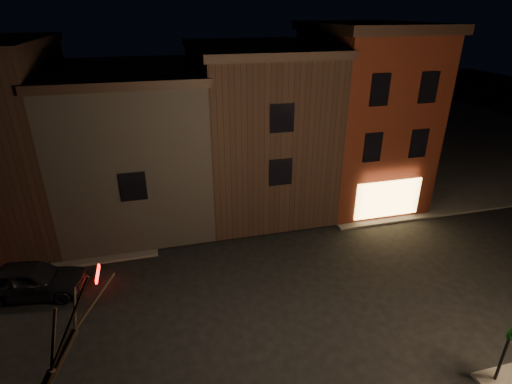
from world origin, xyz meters
TOP-DOWN VIEW (x-y plane):
  - ground at (0.00, 0.00)m, footprint 120.00×120.00m
  - sidewalk_far_right at (20.00, 20.00)m, footprint 30.00×30.00m
  - corner_building at (8.00, 9.47)m, footprint 6.50×8.50m
  - row_building_a at (1.50, 10.50)m, footprint 7.30×10.30m
  - row_building_b at (-5.75, 10.50)m, footprint 7.80×10.30m
  - parked_car_a at (-10.33, 3.34)m, footprint 4.74×2.43m

SIDE VIEW (x-z plane):
  - ground at x=0.00m, z-range 0.00..0.00m
  - sidewalk_far_right at x=20.00m, z-range 0.00..0.12m
  - parked_car_a at x=-10.33m, z-range 0.00..1.54m
  - row_building_b at x=-5.75m, z-range 0.13..8.53m
  - row_building_a at x=1.50m, z-range 0.13..9.53m
  - corner_building at x=8.00m, z-range 0.15..10.65m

